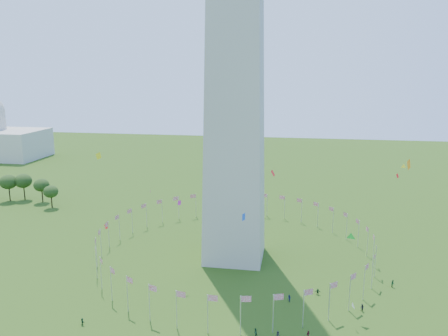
# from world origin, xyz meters

# --- Properties ---
(flag_ring) EXTENTS (80.24, 80.24, 9.00)m
(flag_ring) POSITION_xyz_m (-0.00, 50.00, 4.50)
(flag_ring) COLOR silver
(flag_ring) RESTS_ON ground
(kites_aloft) EXTENTS (108.93, 69.89, 36.27)m
(kites_aloft) POSITION_xyz_m (21.75, 22.87, 20.56)
(kites_aloft) COLOR green
(kites_aloft) RESTS_ON ground
(tree_line_west) EXTENTS (55.33, 15.35, 12.43)m
(tree_line_west) POSITION_xyz_m (-107.81, 90.79, 5.47)
(tree_line_west) COLOR #2D4E1A
(tree_line_west) RESTS_ON ground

